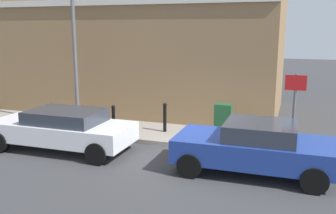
{
  "coord_description": "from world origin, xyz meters",
  "views": [
    {
      "loc": [
        -10.06,
        -2.62,
        3.73
      ],
      "look_at": [
        1.38,
        1.29,
        1.2
      ],
      "focal_mm": 40.19,
      "sensor_mm": 36.0,
      "label": 1
    }
  ],
  "objects_px": {
    "street_sign": "(295,101)",
    "car_white": "(63,128)",
    "bollard_far_kerb": "(114,119)",
    "bollard_near_cabinet": "(165,116)",
    "car_blue": "(255,147)",
    "utility_cabinet": "(223,122)",
    "lamppost": "(74,40)"
  },
  "relations": [
    {
      "from": "lamppost",
      "to": "car_white",
      "type": "bearing_deg",
      "value": -158.02
    },
    {
      "from": "street_sign",
      "to": "car_white",
      "type": "bearing_deg",
      "value": 104.57
    },
    {
      "from": "car_white",
      "to": "lamppost",
      "type": "distance_m",
      "value": 3.69
    },
    {
      "from": "bollard_far_kerb",
      "to": "lamppost",
      "type": "xyz_separation_m",
      "value": [
        0.84,
        1.94,
        2.6
      ]
    },
    {
      "from": "utility_cabinet",
      "to": "street_sign",
      "type": "relative_size",
      "value": 0.5
    },
    {
      "from": "street_sign",
      "to": "bollard_far_kerb",
      "type": "bearing_deg",
      "value": 91.68
    },
    {
      "from": "bollard_far_kerb",
      "to": "lamppost",
      "type": "height_order",
      "value": "lamppost"
    },
    {
      "from": "car_white",
      "to": "lamppost",
      "type": "height_order",
      "value": "lamppost"
    },
    {
      "from": "utility_cabinet",
      "to": "street_sign",
      "type": "height_order",
      "value": "street_sign"
    },
    {
      "from": "car_blue",
      "to": "car_white",
      "type": "height_order",
      "value": "car_blue"
    },
    {
      "from": "car_blue",
      "to": "utility_cabinet",
      "type": "distance_m",
      "value": 2.77
    },
    {
      "from": "bollard_near_cabinet",
      "to": "bollard_far_kerb",
      "type": "bearing_deg",
      "value": 121.74
    },
    {
      "from": "utility_cabinet",
      "to": "lamppost",
      "type": "distance_m",
      "value": 6.13
    },
    {
      "from": "street_sign",
      "to": "lamppost",
      "type": "distance_m",
      "value": 7.94
    },
    {
      "from": "utility_cabinet",
      "to": "bollard_far_kerb",
      "type": "distance_m",
      "value": 3.7
    },
    {
      "from": "car_white",
      "to": "bollard_far_kerb",
      "type": "distance_m",
      "value": 1.85
    },
    {
      "from": "lamppost",
      "to": "bollard_near_cabinet",
      "type": "bearing_deg",
      "value": -88.35
    },
    {
      "from": "car_blue",
      "to": "lamppost",
      "type": "distance_m",
      "value": 7.71
    },
    {
      "from": "utility_cabinet",
      "to": "bollard_far_kerb",
      "type": "bearing_deg",
      "value": 103.14
    },
    {
      "from": "car_white",
      "to": "bollard_near_cabinet",
      "type": "xyz_separation_m",
      "value": [
        2.53,
        -2.48,
        0.01
      ]
    },
    {
      "from": "car_white",
      "to": "bollard_far_kerb",
      "type": "xyz_separation_m",
      "value": [
        1.59,
        -0.96,
        0.01
      ]
    },
    {
      "from": "car_white",
      "to": "utility_cabinet",
      "type": "height_order",
      "value": "utility_cabinet"
    },
    {
      "from": "car_white",
      "to": "utility_cabinet",
      "type": "bearing_deg",
      "value": -151.87
    },
    {
      "from": "car_white",
      "to": "bollard_near_cabinet",
      "type": "height_order",
      "value": "car_white"
    },
    {
      "from": "lamppost",
      "to": "car_blue",
      "type": "bearing_deg",
      "value": -109.71
    },
    {
      "from": "lamppost",
      "to": "street_sign",
      "type": "bearing_deg",
      "value": -94.96
    },
    {
      "from": "bollard_near_cabinet",
      "to": "bollard_far_kerb",
      "type": "relative_size",
      "value": 1.0
    },
    {
      "from": "lamppost",
      "to": "bollard_far_kerb",
      "type": "bearing_deg",
      "value": -113.52
    },
    {
      "from": "car_white",
      "to": "car_blue",
      "type": "bearing_deg",
      "value": 179.9
    },
    {
      "from": "car_blue",
      "to": "car_white",
      "type": "bearing_deg",
      "value": -0.18
    },
    {
      "from": "car_blue",
      "to": "bollard_near_cabinet",
      "type": "relative_size",
      "value": 3.91
    },
    {
      "from": "bollard_far_kerb",
      "to": "car_white",
      "type": "bearing_deg",
      "value": 148.94
    }
  ]
}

